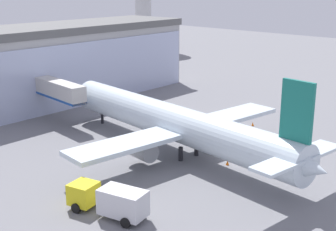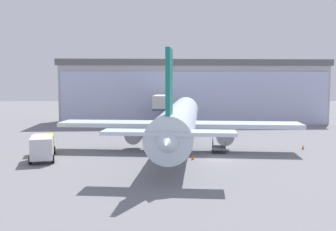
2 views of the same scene
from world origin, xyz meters
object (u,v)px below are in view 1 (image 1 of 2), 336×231
Objects in this scene: airplane at (176,123)px; catering_truck at (110,200)px; safety_cone_nose at (227,163)px; jet_bridge at (56,90)px; baggage_cart at (215,144)px; safety_cone_wingtip at (253,124)px.

airplane is 5.22× the size of catering_truck.
jet_bridge is at bearing 97.27° from safety_cone_nose.
jet_bridge is at bearing -39.27° from catering_truck.
safety_cone_nose is at bearing -105.47° from catering_truck.
airplane is at bearing 69.70° from baggage_cart.
jet_bridge is 0.32× the size of airplane.
safety_cone_wingtip is (15.26, -0.48, -3.32)m from airplane.
safety_cone_wingtip is (17.62, -21.47, -4.36)m from jet_bridge.
airplane is 16.50m from catering_truck.
safety_cone_wingtip is at bearing -93.34° from catering_truck.
airplane reaches higher than safety_cone_wingtip.
safety_cone_nose is (1.17, -6.70, -3.32)m from airplane.
baggage_cart is (4.59, -2.20, -3.09)m from airplane.
airplane is 13.54× the size of baggage_cart.
safety_cone_nose is at bearing 148.17° from baggage_cart.
safety_cone_wingtip is at bearing -75.55° from baggage_cart.
jet_bridge is 4.34× the size of baggage_cart.
catering_truck is (-15.06, -6.40, -2.13)m from airplane.
catering_truck reaches higher than safety_cone_wingtip.
baggage_cart is at bearing -92.32° from catering_truck.
baggage_cart reaches higher than safety_cone_wingtip.
baggage_cart is at bearing -170.85° from safety_cone_wingtip.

